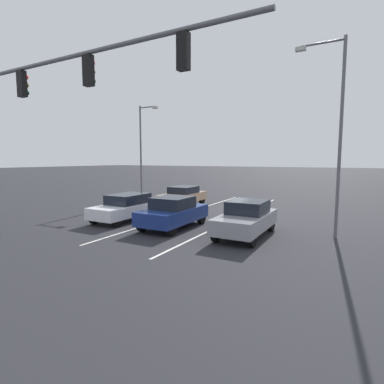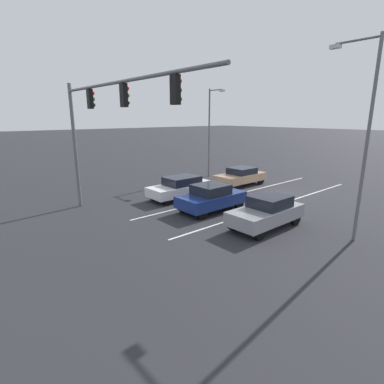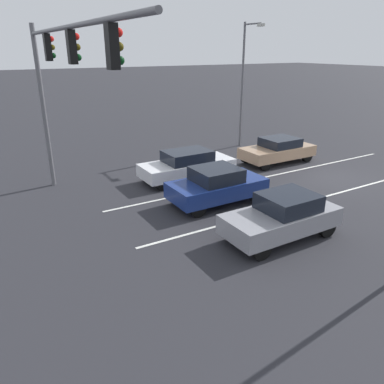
{
  "view_description": "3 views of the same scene",
  "coord_description": "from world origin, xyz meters",
  "px_view_note": "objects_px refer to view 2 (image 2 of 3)",
  "views": [
    {
      "loc": [
        -7.77,
        19.42,
        3.42
      ],
      "look_at": [
        -0.23,
        5.71,
        1.71
      ],
      "focal_mm": 28.0,
      "sensor_mm": 36.0,
      "label": 1
    },
    {
      "loc": [
        -11.83,
        18.7,
        5.35
      ],
      "look_at": [
        0.51,
        8.11,
        1.25
      ],
      "focal_mm": 28.0,
      "sensor_mm": 36.0,
      "label": 2
    },
    {
      "loc": [
        -11.98,
        15.34,
        6.17
      ],
      "look_at": [
        -0.95,
        8.81,
        1.24
      ],
      "focal_mm": 35.0,
      "sensor_mm": 36.0,
      "label": 3
    }
  ],
  "objects_px": {
    "car_gray_leftlane_front": "(267,212)",
    "car_tan_rightlane_second": "(241,176)",
    "car_navy_midlane_front": "(211,197)",
    "car_white_rightlane_front": "(182,187)",
    "street_lamp_left_shoulder": "(363,129)",
    "traffic_signal_gantry": "(102,115)",
    "street_lamp_right_shoulder": "(211,127)"
  },
  "relations": [
    {
      "from": "car_gray_leftlane_front",
      "to": "car_tan_rightlane_second",
      "type": "height_order",
      "value": "car_gray_leftlane_front"
    },
    {
      "from": "car_navy_midlane_front",
      "to": "car_white_rightlane_front",
      "type": "relative_size",
      "value": 0.86
    },
    {
      "from": "car_gray_leftlane_front",
      "to": "car_tan_rightlane_second",
      "type": "xyz_separation_m",
      "value": [
        6.99,
        -6.27,
        -0.06
      ]
    },
    {
      "from": "car_navy_midlane_front",
      "to": "street_lamp_left_shoulder",
      "type": "xyz_separation_m",
      "value": [
        -7.07,
        -1.75,
        4.08
      ]
    },
    {
      "from": "car_tan_rightlane_second",
      "to": "traffic_signal_gantry",
      "type": "distance_m",
      "value": 12.87
    },
    {
      "from": "car_navy_midlane_front",
      "to": "car_white_rightlane_front",
      "type": "xyz_separation_m",
      "value": [
        3.33,
        -0.49,
        -0.04
      ]
    },
    {
      "from": "car_tan_rightlane_second",
      "to": "street_lamp_left_shoulder",
      "type": "height_order",
      "value": "street_lamp_left_shoulder"
    },
    {
      "from": "street_lamp_right_shoulder",
      "to": "street_lamp_left_shoulder",
      "type": "bearing_deg",
      "value": 160.05
    },
    {
      "from": "car_navy_midlane_front",
      "to": "car_tan_rightlane_second",
      "type": "relative_size",
      "value": 0.94
    },
    {
      "from": "car_gray_leftlane_front",
      "to": "street_lamp_right_shoulder",
      "type": "relative_size",
      "value": 0.54
    },
    {
      "from": "car_navy_midlane_front",
      "to": "car_gray_leftlane_front",
      "type": "xyz_separation_m",
      "value": [
        -3.75,
        -0.16,
        0.01
      ]
    },
    {
      "from": "car_navy_midlane_front",
      "to": "street_lamp_left_shoulder",
      "type": "relative_size",
      "value": 0.48
    },
    {
      "from": "car_navy_midlane_front",
      "to": "street_lamp_right_shoulder",
      "type": "xyz_separation_m",
      "value": [
        7.34,
        -6.99,
        3.63
      ]
    },
    {
      "from": "traffic_signal_gantry",
      "to": "street_lamp_left_shoulder",
      "type": "bearing_deg",
      "value": -141.19
    },
    {
      "from": "car_navy_midlane_front",
      "to": "street_lamp_right_shoulder",
      "type": "bearing_deg",
      "value": -43.58
    },
    {
      "from": "car_gray_leftlane_front",
      "to": "street_lamp_right_shoulder",
      "type": "distance_m",
      "value": 13.52
    },
    {
      "from": "car_gray_leftlane_front",
      "to": "car_white_rightlane_front",
      "type": "bearing_deg",
      "value": -2.68
    },
    {
      "from": "car_tan_rightlane_second",
      "to": "traffic_signal_gantry",
      "type": "relative_size",
      "value": 0.36
    },
    {
      "from": "car_navy_midlane_front",
      "to": "street_lamp_right_shoulder",
      "type": "relative_size",
      "value": 0.53
    },
    {
      "from": "car_white_rightlane_front",
      "to": "car_gray_leftlane_front",
      "type": "bearing_deg",
      "value": 177.32
    },
    {
      "from": "car_navy_midlane_front",
      "to": "traffic_signal_gantry",
      "type": "relative_size",
      "value": 0.34
    },
    {
      "from": "street_lamp_right_shoulder",
      "to": "street_lamp_left_shoulder",
      "type": "distance_m",
      "value": 15.34
    },
    {
      "from": "street_lamp_right_shoulder",
      "to": "car_white_rightlane_front",
      "type": "bearing_deg",
      "value": 121.69
    },
    {
      "from": "car_navy_midlane_front",
      "to": "car_tan_rightlane_second",
      "type": "distance_m",
      "value": 7.2
    },
    {
      "from": "car_navy_midlane_front",
      "to": "street_lamp_right_shoulder",
      "type": "height_order",
      "value": "street_lamp_right_shoulder"
    },
    {
      "from": "car_white_rightlane_front",
      "to": "car_tan_rightlane_second",
      "type": "height_order",
      "value": "car_white_rightlane_front"
    },
    {
      "from": "car_tan_rightlane_second",
      "to": "street_lamp_right_shoulder",
      "type": "bearing_deg",
      "value": -7.78
    },
    {
      "from": "car_navy_midlane_front",
      "to": "car_gray_leftlane_front",
      "type": "relative_size",
      "value": 0.98
    },
    {
      "from": "traffic_signal_gantry",
      "to": "street_lamp_right_shoulder",
      "type": "xyz_separation_m",
      "value": [
        5.41,
        -12.48,
        -1.0
      ]
    },
    {
      "from": "car_white_rightlane_front",
      "to": "car_tan_rightlane_second",
      "type": "relative_size",
      "value": 1.1
    },
    {
      "from": "car_gray_leftlane_front",
      "to": "traffic_signal_gantry",
      "type": "bearing_deg",
      "value": 44.86
    },
    {
      "from": "street_lamp_left_shoulder",
      "to": "car_navy_midlane_front",
      "type": "bearing_deg",
      "value": 13.93
    }
  ]
}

